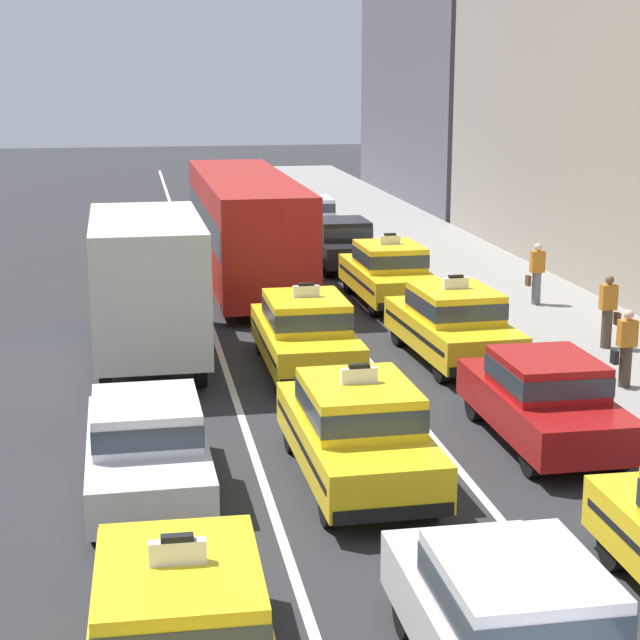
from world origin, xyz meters
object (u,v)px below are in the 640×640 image
box_truck_left_third (146,280)px  sedan_right_second (544,397)px  taxi_center_second (357,429)px  pedestrian_far_corner (626,348)px  sedan_center_nearest (515,626)px  sedan_left_second (147,445)px  taxi_left_fourth (140,267)px  taxi_right_third (453,323)px  taxi_center_third (305,332)px  bus_center_fourth (245,223)px  pedestrian_by_storefront (608,312)px  pedestrian_near_crosswalk (537,274)px  sedan_right_sixth (310,217)px  sedan_right_fifth (342,242)px  taxi_left_nearest (180,631)px  taxi_right_fourth (389,272)px

box_truck_left_third → sedan_right_second: (6.57, -6.81, -0.93)m
taxi_center_second → pedestrian_far_corner: size_ratio=2.93×
sedan_center_nearest → taxi_center_second: size_ratio=0.94×
sedan_left_second → taxi_left_fourth: taxi_left_fourth is taller
sedan_center_nearest → taxi_right_third: (3.21, 12.61, 0.03)m
taxi_center_third → bus_center_fourth: size_ratio=0.41×
sedan_left_second → taxi_center_second: size_ratio=0.94×
sedan_left_second → box_truck_left_third: (0.19, 8.00, 0.93)m
taxi_right_third → pedestrian_by_storefront: bearing=-0.6°
taxi_left_fourth → pedestrian_near_crosswalk: 10.90m
sedan_right_sixth → taxi_right_third: bearing=-89.1°
sedan_left_second → pedestrian_by_storefront: size_ratio=2.59×
sedan_left_second → taxi_left_fourth: bearing=89.6°
sedan_right_fifth → pedestrian_far_corner: (2.88, -14.28, 0.08)m
taxi_left_nearest → taxi_center_third: same height
box_truck_left_third → taxi_center_second: box_truck_left_third is taller
sedan_right_fifth → bus_center_fourth: bearing=-148.9°
taxi_left_nearest → sedan_left_second: 5.58m
taxi_left_nearest → pedestrian_near_crosswalk: 19.62m
sedan_right_fifth → sedan_center_nearest: bearing=-97.1°
sedan_right_second → sedan_right_sixth: size_ratio=1.00×
sedan_right_fifth → pedestrian_far_corner: size_ratio=2.74×
sedan_right_fifth → taxi_right_third: bearing=-88.9°
bus_center_fourth → sedan_center_nearest: bearing=-89.1°
taxi_right_third → bus_center_fourth: bearing=110.7°
taxi_right_third → pedestrian_far_corner: 3.94m
taxi_right_third → pedestrian_near_crosswalk: size_ratio=2.82×
sedan_left_second → taxi_right_third: (6.78, 6.58, 0.03)m
box_truck_left_third → taxi_left_fourth: (-0.09, 6.43, -0.90)m
taxi_right_fourth → taxi_center_third: bearing=-118.1°
taxi_left_fourth → sedan_right_sixth: (6.42, 9.43, -0.03)m
bus_center_fourth → pedestrian_near_crosswalk: (7.25, -4.80, -0.85)m
box_truck_left_third → pedestrian_far_corner: box_truck_left_third is taller
taxi_left_fourth → taxi_center_third: bearing=-67.6°
taxi_center_second → pedestrian_by_storefront: size_ratio=2.76×
taxi_right_fourth → taxi_left_fourth: bearing=164.3°
pedestrian_far_corner → taxi_right_fourth: bearing=106.6°
taxi_left_nearest → pedestrian_near_crosswalk: bearing=58.4°
taxi_left_fourth → taxi_right_third: size_ratio=0.99×
box_truck_left_third → pedestrian_by_storefront: box_truck_left_third is taller
bus_center_fourth → taxi_right_third: size_ratio=2.42×
taxi_center_third → taxi_center_second: bearing=-92.0°
sedan_right_fifth → sedan_right_sixth: same height
taxi_center_third → bus_center_fourth: (-0.21, 9.62, 0.94)m
sedan_left_second → sedan_right_sixth: (6.52, 23.86, 0.00)m
sedan_center_nearest → taxi_left_nearest: bearing=172.2°
taxi_left_fourth → sedan_right_fifth: 7.35m
taxi_left_fourth → sedan_right_second: taxi_left_fourth is taller
sedan_left_second → taxi_right_fourth: taxi_right_fourth is taller
sedan_left_second → taxi_center_second: 3.23m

